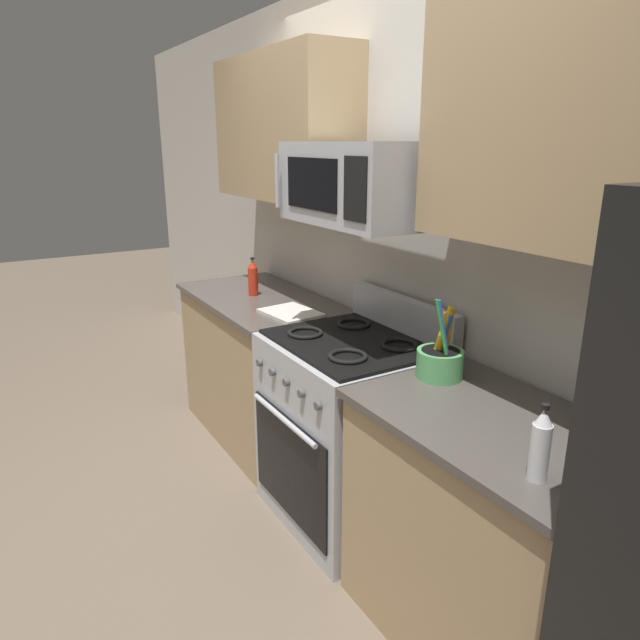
# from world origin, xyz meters

# --- Properties ---
(ground_plane) EXTENTS (16.00, 16.00, 0.00)m
(ground_plane) POSITION_xyz_m (0.00, 0.00, 0.00)
(ground_plane) COLOR #6B5B4C
(wall_back) EXTENTS (8.00, 0.10, 2.60)m
(wall_back) POSITION_xyz_m (0.00, 1.10, 1.30)
(wall_back) COLOR beige
(wall_back) RESTS_ON ground
(counter_left) EXTENTS (1.19, 0.66, 0.91)m
(counter_left) POSITION_xyz_m (-0.98, 0.70, 0.46)
(counter_left) COLOR tan
(counter_left) RESTS_ON ground
(range_oven) EXTENTS (0.76, 0.70, 1.09)m
(range_oven) POSITION_xyz_m (-0.00, 0.70, 0.47)
(range_oven) COLOR #B2B5BA
(range_oven) RESTS_ON ground
(counter_right) EXTENTS (0.99, 0.66, 0.91)m
(counter_right) POSITION_xyz_m (0.88, 0.70, 0.46)
(counter_right) COLOR tan
(counter_right) RESTS_ON ground
(microwave) EXTENTS (0.73, 0.44, 0.34)m
(microwave) POSITION_xyz_m (-0.00, 0.73, 1.63)
(microwave) COLOR #B2B5BA
(upper_cabinets_left) EXTENTS (1.18, 0.34, 0.79)m
(upper_cabinets_left) POSITION_xyz_m (-0.99, 0.88, 1.88)
(upper_cabinets_left) COLOR tan
(upper_cabinets_right) EXTENTS (0.98, 0.34, 0.79)m
(upper_cabinets_right) POSITION_xyz_m (0.89, 0.88, 1.88)
(upper_cabinets_right) COLOR tan
(utensil_crock) EXTENTS (0.18, 0.18, 0.33)m
(utensil_crock) POSITION_xyz_m (0.51, 0.78, 0.98)
(utensil_crock) COLOR #59AD66
(utensil_crock) RESTS_ON counter_right
(cutting_board) EXTENTS (0.34, 0.28, 0.02)m
(cutting_board) POSITION_xyz_m (-0.56, 0.69, 0.92)
(cutting_board) COLOR silver
(cutting_board) RESTS_ON counter_left
(bottle_hot_sauce) EXTENTS (0.06, 0.06, 0.23)m
(bottle_hot_sauce) POSITION_xyz_m (-1.03, 0.68, 1.02)
(bottle_hot_sauce) COLOR red
(bottle_hot_sauce) RESTS_ON counter_left
(bottle_vinegar) EXTENTS (0.05, 0.05, 0.23)m
(bottle_vinegar) POSITION_xyz_m (1.19, 0.52, 1.01)
(bottle_vinegar) COLOR silver
(bottle_vinegar) RESTS_ON counter_right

